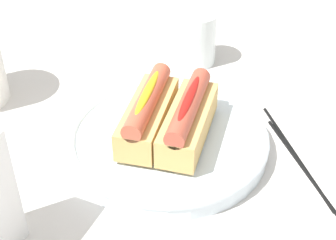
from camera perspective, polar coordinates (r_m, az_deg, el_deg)
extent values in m
plane|color=beige|center=(0.69, 1.24, -4.33)|extent=(2.40, 2.40, 0.00)
cylinder|color=silver|center=(0.70, 0.00, -2.45)|extent=(0.27, 0.27, 0.02)
torus|color=silver|center=(0.69, 0.00, -1.72)|extent=(0.27, 0.27, 0.01)
cube|color=tan|center=(0.67, 2.27, -0.35)|extent=(0.15, 0.06, 0.04)
cylinder|color=#B24C38|center=(0.66, 2.33, 1.59)|extent=(0.15, 0.04, 0.03)
ellipsoid|color=red|center=(0.65, 2.36, 2.44)|extent=(0.11, 0.02, 0.01)
cube|color=tan|center=(0.68, -2.24, 0.34)|extent=(0.15, 0.06, 0.04)
cylinder|color=#BC563D|center=(0.67, -2.29, 2.26)|extent=(0.15, 0.03, 0.03)
ellipsoid|color=gold|center=(0.66, -2.32, 3.10)|extent=(0.11, 0.02, 0.01)
cylinder|color=white|center=(0.88, 3.17, 9.10)|extent=(0.07, 0.07, 0.09)
cylinder|color=silver|center=(0.89, 3.15, 8.54)|extent=(0.06, 0.06, 0.07)
cylinder|color=black|center=(0.72, 14.05, -3.66)|extent=(0.20, 0.10, 0.01)
cylinder|color=black|center=(0.69, 15.03, -5.34)|extent=(0.20, 0.10, 0.01)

